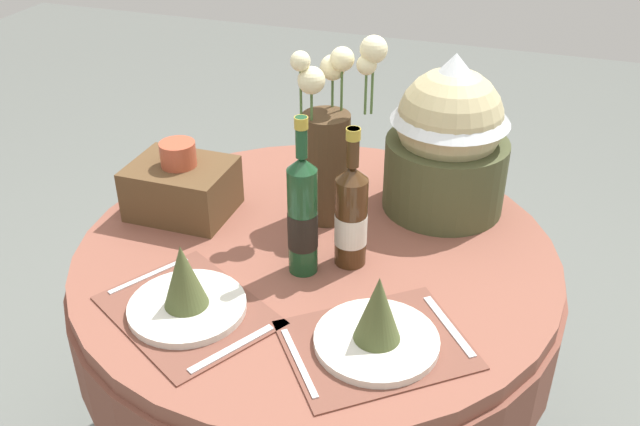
# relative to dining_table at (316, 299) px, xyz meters

# --- Properties ---
(dining_table) EXTENTS (1.13, 1.13, 0.76)m
(dining_table) POSITION_rel_dining_table_xyz_m (0.00, 0.00, 0.00)
(dining_table) COLOR brown
(dining_table) RESTS_ON ground
(place_setting_left) EXTENTS (0.42, 0.39, 0.16)m
(place_setting_left) POSITION_rel_dining_table_xyz_m (-0.17, -0.30, 0.19)
(place_setting_left) COLOR brown
(place_setting_left) RESTS_ON dining_table
(place_setting_right) EXTENTS (0.43, 0.41, 0.16)m
(place_setting_right) POSITION_rel_dining_table_xyz_m (0.22, -0.28, 0.19)
(place_setting_right) COLOR brown
(place_setting_right) RESTS_ON dining_table
(flower_vase) EXTENTS (0.19, 0.15, 0.45)m
(flower_vase) POSITION_rel_dining_table_xyz_m (-0.02, 0.15, 0.34)
(flower_vase) COLOR #47331E
(flower_vase) RESTS_ON dining_table
(wine_bottle_left) EXTENTS (0.07, 0.07, 0.33)m
(wine_bottle_left) POSITION_rel_dining_table_xyz_m (0.09, -0.02, 0.27)
(wine_bottle_left) COLOR #422814
(wine_bottle_left) RESTS_ON dining_table
(wine_bottle_centre) EXTENTS (0.07, 0.07, 0.36)m
(wine_bottle_centre) POSITION_rel_dining_table_xyz_m (-0.00, -0.09, 0.29)
(wine_bottle_centre) COLOR #194223
(wine_bottle_centre) RESTS_ON dining_table
(gift_tub_back_right) EXTENTS (0.30, 0.30, 0.40)m
(gift_tub_back_right) POSITION_rel_dining_table_xyz_m (0.24, 0.29, 0.35)
(gift_tub_back_right) COLOR #474C2D
(gift_tub_back_right) RESTS_ON dining_table
(woven_basket_side_left) EXTENTS (0.24, 0.19, 0.19)m
(woven_basket_side_left) POSITION_rel_dining_table_xyz_m (-0.37, 0.05, 0.22)
(woven_basket_side_left) COLOR brown
(woven_basket_side_left) RESTS_ON dining_table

